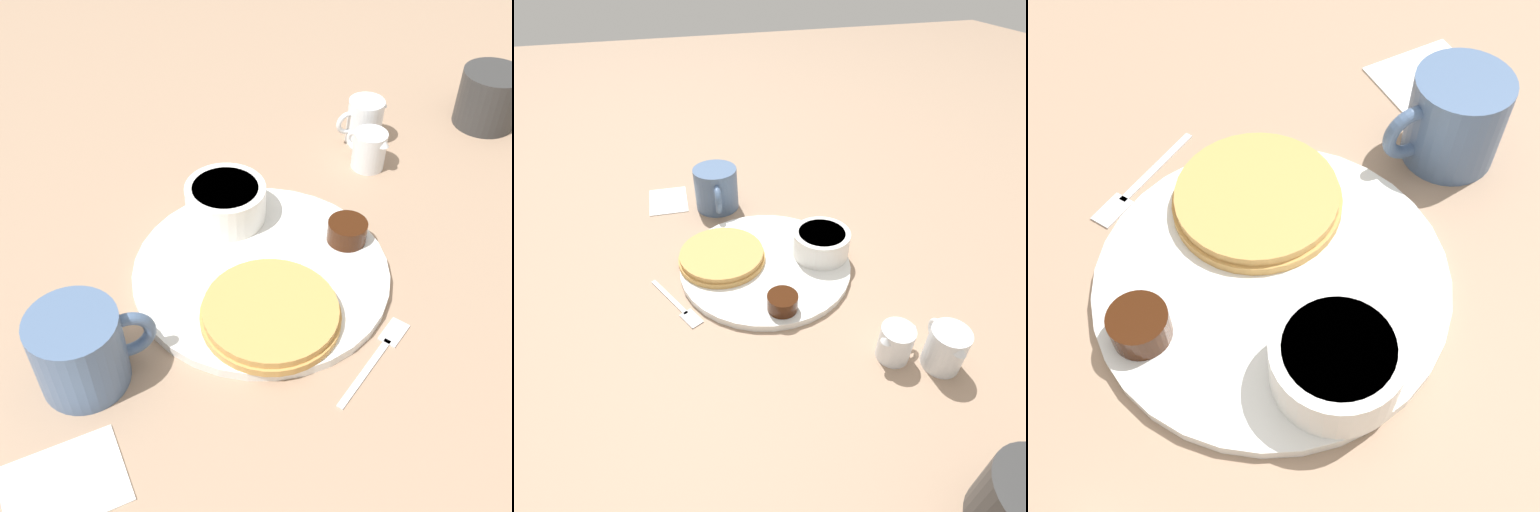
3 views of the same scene
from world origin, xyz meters
TOP-DOWN VIEW (x-y plane):
  - ground_plane at (0.00, 0.00)m, footprint 4.00×4.00m
  - plate at (0.00, 0.00)m, footprint 0.29×0.29m
  - pancake_stack at (0.03, 0.07)m, footprint 0.15×0.15m
  - bowl at (-0.01, -0.10)m, footprint 0.10×0.10m
  - syrup_cup at (-0.11, 0.01)m, footprint 0.05×0.05m
  - butter_ramekin at (-0.02, -0.11)m, footprint 0.05×0.05m
  - coffee_mug at (0.22, 0.04)m, footprint 0.12×0.09m
  - creamer_pitcher_near at (-0.23, -0.11)m, footprint 0.04×0.07m
  - creamer_pitcher_far at (-0.26, -0.17)m, footprint 0.08×0.05m
  - fork at (-0.06, 0.15)m, footprint 0.12×0.07m
  - napkin at (0.27, 0.14)m, footprint 0.11×0.08m
  - second_mug at (-0.44, -0.12)m, footprint 0.09×0.12m

SIDE VIEW (x-z plane):
  - ground_plane at x=0.00m, z-range 0.00..0.00m
  - fork at x=-0.06m, z-range 0.00..0.00m
  - napkin at x=0.27m, z-range 0.00..0.00m
  - plate at x=0.00m, z-range 0.00..0.01m
  - pancake_stack at x=0.03m, z-range 0.01..0.03m
  - syrup_cup at x=-0.11m, z-range 0.01..0.04m
  - creamer_pitcher_near at x=-0.23m, z-range 0.00..0.05m
  - butter_ramekin at x=-0.02m, z-range 0.01..0.05m
  - creamer_pitcher_far at x=-0.26m, z-range 0.00..0.07m
  - bowl at x=-0.01m, z-range 0.01..0.06m
  - second_mug at x=-0.44m, z-range 0.00..0.08m
  - coffee_mug at x=0.22m, z-range 0.00..0.09m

